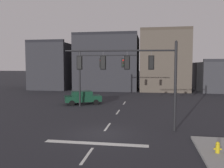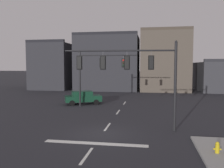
{
  "view_description": "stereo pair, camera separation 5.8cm",
  "coord_description": "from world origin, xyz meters",
  "px_view_note": "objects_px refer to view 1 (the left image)",
  "views": [
    {
      "loc": [
        3.24,
        -15.75,
        4.7
      ],
      "look_at": [
        -0.07,
        4.62,
        3.13
      ],
      "focal_mm": 37.99,
      "sensor_mm": 36.0,
      "label": 1
    },
    {
      "loc": [
        3.29,
        -15.74,
        4.7
      ],
      "look_at": [
        -0.07,
        4.62,
        3.13
      ],
      "focal_mm": 37.99,
      "sensor_mm": 36.0,
      "label": 2
    }
  ],
  "objects_px": {
    "fire_hydrant": "(218,150)",
    "signal_mast_far_side": "(96,69)",
    "signal_mast_near_side": "(136,69)",
    "car_lot_nearside": "(83,97)"
  },
  "relations": [
    {
      "from": "car_lot_nearside",
      "to": "signal_mast_far_side",
      "type": "bearing_deg",
      "value": -36.9
    },
    {
      "from": "signal_mast_far_side",
      "to": "car_lot_nearside",
      "type": "height_order",
      "value": "signal_mast_far_side"
    },
    {
      "from": "signal_mast_near_side",
      "to": "fire_hydrant",
      "type": "relative_size",
      "value": 10.67
    },
    {
      "from": "signal_mast_far_side",
      "to": "fire_hydrant",
      "type": "distance_m",
      "value": 17.2
    },
    {
      "from": "car_lot_nearside",
      "to": "fire_hydrant",
      "type": "xyz_separation_m",
      "value": [
        11.76,
        -15.18,
        -0.53
      ]
    },
    {
      "from": "fire_hydrant",
      "to": "signal_mast_far_side",
      "type": "bearing_deg",
      "value": 125.41
    },
    {
      "from": "signal_mast_near_side",
      "to": "signal_mast_far_side",
      "type": "height_order",
      "value": "signal_mast_far_side"
    },
    {
      "from": "signal_mast_near_side",
      "to": "signal_mast_far_side",
      "type": "xyz_separation_m",
      "value": [
        -5.1,
        9.4,
        -0.14
      ]
    },
    {
      "from": "signal_mast_far_side",
      "to": "car_lot_nearside",
      "type": "relative_size",
      "value": 1.41
    },
    {
      "from": "signal_mast_far_side",
      "to": "fire_hydrant",
      "type": "relative_size",
      "value": 8.95
    }
  ]
}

